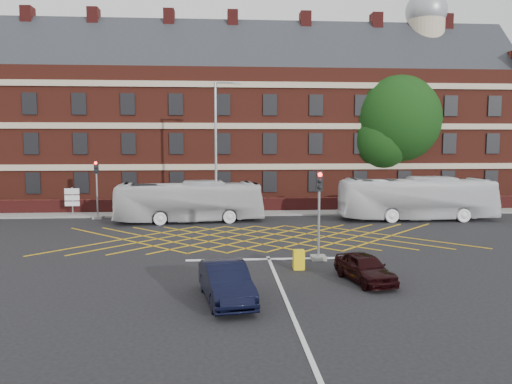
{
  "coord_description": "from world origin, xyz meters",
  "views": [
    {
      "loc": [
        -2.34,
        -27.05,
        5.67
      ],
      "look_at": [
        -0.26,
        1.5,
        2.77
      ],
      "focal_mm": 35.0,
      "sensor_mm": 36.0,
      "label": 1
    }
  ],
  "objects": [
    {
      "name": "traffic_light_near",
      "position": [
        2.38,
        -3.78,
        1.76
      ],
      "size": [
        0.7,
        0.7,
        4.27
      ],
      "color": "slate",
      "rests_on": "ground"
    },
    {
      "name": "car_maroon",
      "position": [
        3.5,
        -7.68,
        0.59
      ],
      "size": [
        2.1,
        3.67,
        1.18
      ],
      "primitive_type": "imported",
      "rotation": [
        0.0,
        0.0,
        0.22
      ],
      "color": "black",
      "rests_on": "ground"
    },
    {
      "name": "street_lamp",
      "position": [
        -2.54,
        8.55,
        3.47
      ],
      "size": [
        2.25,
        1.0,
        9.85
      ],
      "color": "slate",
      "rests_on": "ground"
    },
    {
      "name": "box_junction_hatching",
      "position": [
        0.0,
        2.0,
        0.01
      ],
      "size": [
        8.22,
        8.22,
        0.02
      ],
      "primitive_type": "cube",
      "rotation": [
        0.0,
        0.0,
        0.79
      ],
      "color": "#CC990C",
      "rests_on": "ground"
    },
    {
      "name": "centre_line",
      "position": [
        0.0,
        -10.0,
        0.01
      ],
      "size": [
        0.15,
        14.0,
        0.02
      ],
      "primitive_type": "cube",
      "color": "silver",
      "rests_on": "ground"
    },
    {
      "name": "traffic_light_far",
      "position": [
        -11.35,
        10.13,
        1.76
      ],
      "size": [
        0.7,
        0.7,
        4.27
      ],
      "color": "slate",
      "rests_on": "ground"
    },
    {
      "name": "car_navy",
      "position": [
        -2.15,
        -9.71,
        0.69
      ],
      "size": [
        2.15,
        4.37,
        1.38
      ],
      "primitive_type": "imported",
      "rotation": [
        0.0,
        0.0,
        0.17
      ],
      "color": "black",
      "rests_on": "ground"
    },
    {
      "name": "bus_left",
      "position": [
        -4.51,
        8.1,
        1.45
      ],
      "size": [
        10.57,
        3.35,
        2.9
      ],
      "primitive_type": "imported",
      "rotation": [
        0.0,
        0.0,
        1.66
      ],
      "color": "silver",
      "rests_on": "ground"
    },
    {
      "name": "boundary_wall",
      "position": [
        0.0,
        13.0,
        0.55
      ],
      "size": [
        56.0,
        0.5,
        1.1
      ],
      "primitive_type": "cube",
      "color": "#4F1615",
      "rests_on": "ground"
    },
    {
      "name": "far_pavement",
      "position": [
        0.0,
        12.0,
        0.06
      ],
      "size": [
        60.0,
        3.0,
        0.12
      ],
      "primitive_type": "cube",
      "color": "slate",
      "rests_on": "ground"
    },
    {
      "name": "direction_signs",
      "position": [
        -13.58,
        11.6,
        1.38
      ],
      "size": [
        1.1,
        0.16,
        2.2
      ],
      "color": "gray",
      "rests_on": "ground"
    },
    {
      "name": "ground",
      "position": [
        0.0,
        0.0,
        0.0
      ],
      "size": [
        120.0,
        120.0,
        0.0
      ],
      "primitive_type": "plane",
      "color": "black",
      "rests_on": "ground"
    },
    {
      "name": "deciduous_tree",
      "position": [
        13.52,
        17.97,
        7.11
      ],
      "size": [
        8.59,
        8.59,
        11.99
      ],
      "color": "black",
      "rests_on": "ground"
    },
    {
      "name": "victorian_building",
      "position": [
        0.25,
        22.0,
        7.84
      ],
      "size": [
        51.0,
        12.17,
        20.4
      ],
      "color": "#551F15",
      "rests_on": "ground"
    },
    {
      "name": "bus_right",
      "position": [
        11.88,
        7.82,
        1.56
      ],
      "size": [
        11.29,
        2.95,
        3.12
      ],
      "primitive_type": "imported",
      "rotation": [
        0.0,
        0.0,
        1.54
      ],
      "color": "silver",
      "rests_on": "ground"
    },
    {
      "name": "stop_line",
      "position": [
        0.0,
        -3.5,
        0.01
      ],
      "size": [
        8.0,
        0.3,
        0.02
      ],
      "primitive_type": "cube",
      "color": "silver",
      "rests_on": "ground"
    },
    {
      "name": "utility_cabinet",
      "position": [
        1.14,
        -5.5,
        0.44
      ],
      "size": [
        0.49,
        0.41,
        0.87
      ],
      "primitive_type": "cube",
      "color": "yellow",
      "rests_on": "ground"
    }
  ]
}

